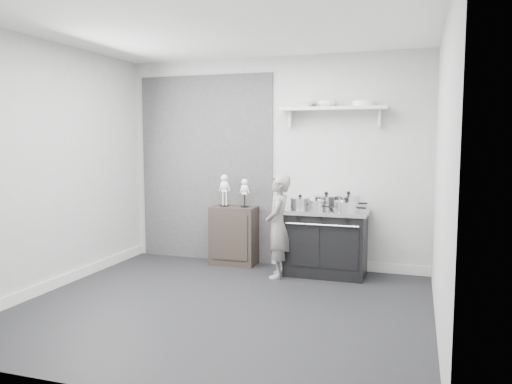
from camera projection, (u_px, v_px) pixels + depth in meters
ground at (222, 306)px, 4.94m from camera, size 4.00×4.00×0.00m
room_shell at (218, 140)px, 4.94m from camera, size 4.02×3.62×2.71m
wall_shelf at (333, 109)px, 6.07m from camera, size 1.30×0.26×0.24m
stove at (326, 242)px, 6.06m from camera, size 1.00×0.63×0.80m
side_cabinet at (234, 235)px, 6.57m from camera, size 0.59×0.34×0.77m
child at (278, 226)px, 5.93m from camera, size 0.34×0.48×1.24m
pot_front_left at (300, 203)px, 6.02m from camera, size 0.32×0.24×0.18m
pot_back_left at (326, 202)px, 6.16m from camera, size 0.37×0.29×0.20m
pot_back_right at (348, 202)px, 6.03m from camera, size 0.37×0.28×0.22m
pot_front_right at (346, 207)px, 5.77m from camera, size 0.37×0.28×0.18m
pot_front_center at (316, 205)px, 5.87m from camera, size 0.28×0.19×0.16m
skeleton_full at (224, 188)px, 6.54m from camera, size 0.14×0.09×0.48m
skeleton_torso at (245, 191)px, 6.46m from camera, size 0.12×0.08×0.42m
bowl_large at (304, 105)px, 6.17m from camera, size 0.28×0.28×0.07m
bowl_small at (327, 104)px, 6.08m from camera, size 0.23×0.23×0.07m
plate_stack at (364, 104)px, 5.95m from camera, size 0.26×0.26×0.06m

